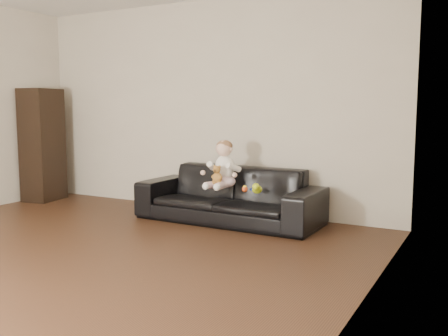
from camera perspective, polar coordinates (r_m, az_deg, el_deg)
The scene contains 11 objects.
floor at distance 4.37m, azimuth -21.21°, elevation -10.69°, with size 5.50×5.50×0.00m, color #3B2315.
wall_back at distance 6.30m, azimuth -2.19°, elevation 7.05°, with size 5.00×5.00×0.00m, color beige.
wall_right at distance 2.76m, azimuth 13.58°, elevation 7.00°, with size 5.50×5.50×0.00m, color beige.
sofa at distance 5.65m, azimuth 0.58°, elevation -3.08°, with size 2.09×0.82×0.61m, color black.
cabinet at distance 7.35m, azimuth -20.03°, elevation 2.49°, with size 0.39×0.53×1.54m, color black.
shelf_item at distance 7.32m, azimuth -20.03°, elevation 5.19°, with size 0.18×0.25×0.28m, color silver.
baby at distance 5.50m, azimuth -0.07°, elevation 0.12°, with size 0.36×0.44×0.53m.
teddy_bear at distance 5.37m, azimuth -0.80°, elevation -0.78°, with size 0.11×0.12×0.20m.
toy_green at distance 5.17m, azimuth 3.81°, elevation -2.46°, with size 0.10×0.12×0.09m, color #ADC417.
toy_rattle at distance 5.26m, azimuth 2.39°, elevation -2.43°, with size 0.06×0.06×0.06m, color #DB4719.
toy_blue_disc at distance 5.39m, azimuth 3.47°, elevation -2.46°, with size 0.10×0.10×0.01m, color #1734BF.
Camera 1 is at (3.22, -2.66, 1.29)m, focal length 40.00 mm.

